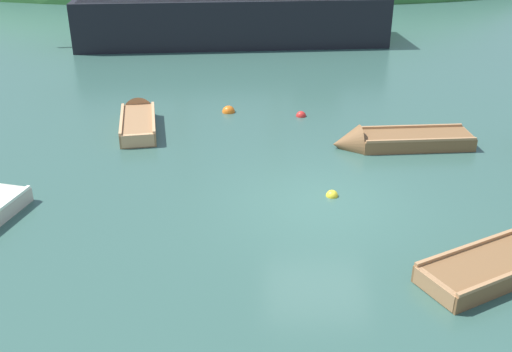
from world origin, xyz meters
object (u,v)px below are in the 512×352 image
Objects in this scene: buoy_yellow at (332,196)px; sailing_ship at (235,24)px; rowboat_portside at (393,142)px; buoy_orange at (229,112)px; rowboat_center at (138,121)px; rowboat_outer_right at (505,265)px; buoy_red at (301,116)px.

sailing_ship is at bearing 101.09° from buoy_yellow.
rowboat_portside reaches higher than buoy_orange.
sailing_ship reaches higher than rowboat_center.
rowboat_outer_right is 10.38m from buoy_orange.
rowboat_center is at bearing -154.56° from buoy_orange.
buoy_red is (-2.43, 2.40, -0.12)m from rowboat_portside.
rowboat_center is 11.77× the size of buoy_yellow.
sailing_ship is 5.05× the size of rowboat_outer_right.
buoy_red is (2.58, -10.06, -0.83)m from sailing_ship.
rowboat_portside is at bearing -112.13° from rowboat_center.
rowboat_outer_right is 8.99m from buoy_red.
buoy_orange is (2.65, 1.26, -0.14)m from rowboat_center.
buoy_orange is at bearing 115.79° from buoy_yellow.
rowboat_portside is (5.01, -12.46, -0.71)m from sailing_ship.
rowboat_outer_right reaches higher than rowboat_center.
rowboat_center reaches higher than buoy_red.
buoy_orange is 2.34m from buoy_red.
rowboat_portside is at bearing -44.60° from buoy_red.
buoy_red is at bearing 98.50° from sailing_ship.
buoy_yellow is (5.42, -4.47, -0.14)m from rowboat_center.
rowboat_center is (-2.39, -10.98, -0.69)m from sailing_ship.
buoy_red is (2.32, -0.34, 0.00)m from buoy_orange.
rowboat_center is 0.86× the size of rowboat_portside.
buoy_yellow is at bearing 106.27° from rowboat_outer_right.
sailing_ship is at bearing 91.53° from buoy_orange.
sailing_ship is at bearing 78.99° from rowboat_outer_right.
rowboat_outer_right is (0.98, -5.92, -0.00)m from rowboat_portside.
rowboat_center is 10.52× the size of buoy_red.
buoy_red reaches higher than buoy_yellow.
rowboat_outer_right is at bearing 94.07° from rowboat_portside.
rowboat_center is 1.02× the size of rowboat_outer_right.
rowboat_portside reaches higher than rowboat_outer_right.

